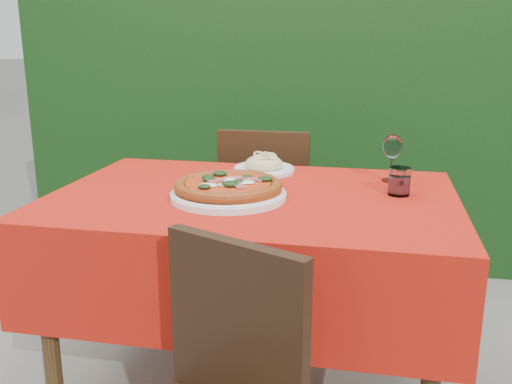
% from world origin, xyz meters
% --- Properties ---
extents(hedge, '(3.20, 0.55, 1.78)m').
position_xyz_m(hedge, '(0.00, 1.55, 0.92)').
color(hedge, black).
rests_on(hedge, ground).
extents(dining_table, '(1.26, 0.86, 0.75)m').
position_xyz_m(dining_table, '(0.00, 0.00, 0.60)').
color(dining_table, '#493217').
rests_on(dining_table, ground).
extents(chair_far, '(0.39, 0.39, 0.85)m').
position_xyz_m(chair_far, '(-0.08, 0.69, 0.49)').
color(chair_far, black).
rests_on(chair_far, ground).
extents(pizza_plate, '(0.41, 0.41, 0.07)m').
position_xyz_m(pizza_plate, '(-0.06, -0.07, 0.78)').
color(pizza_plate, white).
rests_on(pizza_plate, dining_table).
extents(pasta_plate, '(0.22, 0.22, 0.06)m').
position_xyz_m(pasta_plate, '(-0.02, 0.30, 0.77)').
color(pasta_plate, white).
rests_on(pasta_plate, dining_table).
extents(water_glass, '(0.07, 0.07, 0.09)m').
position_xyz_m(water_glass, '(0.45, 0.08, 0.79)').
color(water_glass, silver).
rests_on(water_glass, dining_table).
extents(wine_glass, '(0.07, 0.07, 0.16)m').
position_xyz_m(wine_glass, '(0.43, 0.25, 0.86)').
color(wine_glass, silver).
rests_on(wine_glass, dining_table).
extents(fork, '(0.03, 0.17, 0.00)m').
position_xyz_m(fork, '(-0.24, -0.03, 0.75)').
color(fork, '#B8B8C0').
rests_on(fork, dining_table).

